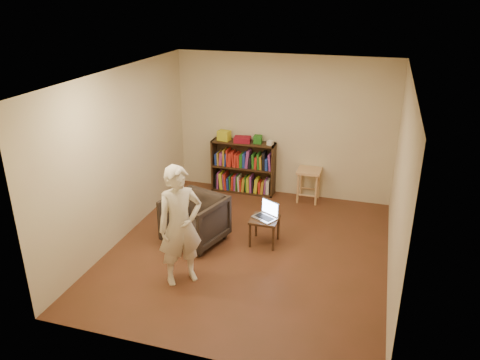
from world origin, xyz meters
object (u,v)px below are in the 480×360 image
(bookshelf, at_px, (243,170))
(stool, at_px, (309,176))
(side_table, at_px, (265,223))
(armchair, at_px, (195,220))
(person, at_px, (180,226))
(laptop, at_px, (267,214))

(bookshelf, height_order, stool, bookshelf)
(bookshelf, relative_size, side_table, 2.84)
(armchair, relative_size, side_table, 1.96)
(stool, xyz_separation_m, armchair, (-1.42, -2.02, -0.11))
(stool, height_order, person, person)
(side_table, distance_m, laptop, 0.14)
(bookshelf, height_order, person, person)
(stool, height_order, side_table, stool)
(armchair, relative_size, laptop, 1.94)
(laptop, relative_size, person, 0.26)
(stool, distance_m, laptop, 1.75)
(laptop, height_order, person, person)
(stool, distance_m, armchair, 2.47)
(armchair, distance_m, side_table, 1.06)
(side_table, bearing_deg, bookshelf, 115.63)
(armchair, bearing_deg, laptop, 33.37)
(bookshelf, distance_m, laptop, 1.98)
(armchair, height_order, laptop, armchair)
(bookshelf, height_order, armchair, bookshelf)
(bookshelf, height_order, side_table, bookshelf)
(side_table, relative_size, laptop, 0.99)
(laptop, bearing_deg, bookshelf, 145.52)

